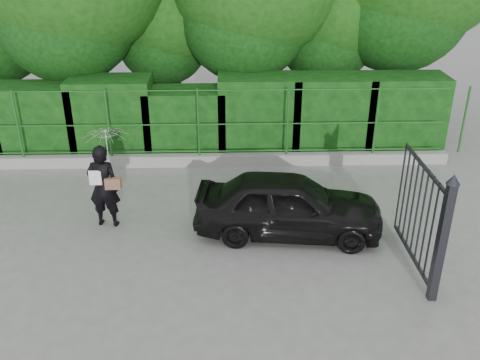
{
  "coord_description": "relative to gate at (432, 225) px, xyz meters",
  "views": [
    {
      "loc": [
        1.1,
        -8.49,
        5.85
      ],
      "look_at": [
        1.38,
        1.3,
        1.1
      ],
      "focal_mm": 40.0,
      "sensor_mm": 36.0,
      "label": 1
    }
  ],
  "objects": [
    {
      "name": "fence",
      "position": [
        -4.38,
        5.22,
        0.01
      ],
      "size": [
        14.13,
        0.06,
        1.8
      ],
      "color": "#1F591F",
      "rests_on": "kerb"
    },
    {
      "name": "kerb",
      "position": [
        -4.6,
        5.22,
        -1.04
      ],
      "size": [
        14.0,
        0.25,
        0.3
      ],
      "primitive_type": "cube",
      "color": "#9E9E99",
      "rests_on": "ground"
    },
    {
      "name": "gate",
      "position": [
        0.0,
        0.0,
        0.0
      ],
      "size": [
        0.22,
        2.33,
        2.36
      ],
      "color": "#24242A",
      "rests_on": "ground"
    },
    {
      "name": "car",
      "position": [
        -2.24,
        1.78,
        -0.54
      ],
      "size": [
        3.96,
        1.95,
        1.3
      ],
      "primitive_type": "imported",
      "rotation": [
        0.0,
        0.0,
        1.46
      ],
      "color": "black",
      "rests_on": "ground"
    },
    {
      "name": "woman",
      "position": [
        -5.96,
        2.23,
        0.18
      ],
      "size": [
        0.95,
        0.91,
        2.15
      ],
      "color": "black",
      "rests_on": "ground"
    },
    {
      "name": "ground",
      "position": [
        -4.6,
        0.72,
        -1.19
      ],
      "size": [
        80.0,
        80.0,
        0.0
      ],
      "primitive_type": "plane",
      "color": "gray"
    },
    {
      "name": "hedge",
      "position": [
        -4.42,
        6.22,
        -0.18
      ],
      "size": [
        14.2,
        1.2,
        2.14
      ],
      "color": "black",
      "rests_on": "ground"
    }
  ]
}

